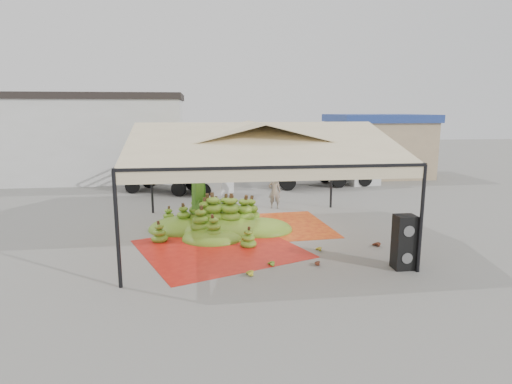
{
  "coord_description": "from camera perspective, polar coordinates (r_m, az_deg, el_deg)",
  "views": [
    {
      "loc": [
        -1.94,
        -14.55,
        4.44
      ],
      "look_at": [
        0.2,
        1.5,
        1.3
      ],
      "focal_mm": 30.0,
      "sensor_mm": 36.0,
      "label": 1
    }
  ],
  "objects": [
    {
      "name": "canopy_tent",
      "position": [
        14.72,
        0.0,
        6.53
      ],
      "size": [
        8.1,
        8.1,
        4.0
      ],
      "color": "black",
      "rests_on": "ground"
    },
    {
      "name": "tarp_left",
      "position": [
        14.01,
        -4.87,
        -7.51
      ],
      "size": [
        5.99,
        5.86,
        0.01
      ],
      "primitive_type": "cube",
      "rotation": [
        0.0,
        0.0,
        0.37
      ],
      "color": "red",
      "rests_on": "ground"
    },
    {
      "name": "building_tan",
      "position": [
        30.12,
        15.87,
        6.06
      ],
      "size": [
        6.3,
        5.3,
        4.1
      ],
      "color": "tan",
      "rests_on": "ground"
    },
    {
      "name": "speaker_stack",
      "position": [
        12.77,
        19.13,
        -6.33
      ],
      "size": [
        0.57,
        0.5,
        1.55
      ],
      "rotation": [
        0.0,
        0.0,
        -0.01
      ],
      "color": "black",
      "rests_on": "ground"
    },
    {
      "name": "hand_red_b",
      "position": [
        14.63,
        15.57,
        -6.68
      ],
      "size": [
        0.51,
        0.45,
        0.21
      ],
      "primitive_type": "ellipsoid",
      "rotation": [
        0.0,
        0.0,
        0.17
      ],
      "color": "#5F2915",
      "rests_on": "ground"
    },
    {
      "name": "building_white",
      "position": [
        29.71,
        -23.5,
        6.75
      ],
      "size": [
        14.3,
        6.3,
        5.4
      ],
      "color": "silver",
      "rests_on": "ground"
    },
    {
      "name": "truck_right",
      "position": [
        25.62,
        9.54,
        3.96
      ],
      "size": [
        6.75,
        3.11,
        2.23
      ],
      "rotation": [
        0.0,
        0.0,
        0.14
      ],
      "color": "#50371A",
      "rests_on": "ground"
    },
    {
      "name": "hand_red_a",
      "position": [
        12.63,
        7.77,
        -9.26
      ],
      "size": [
        0.49,
        0.44,
        0.19
      ],
      "primitive_type": "ellipsoid",
      "rotation": [
        0.0,
        0.0,
        -0.28
      ],
      "color": "#551C13",
      "rests_on": "ground"
    },
    {
      "name": "hand_green",
      "position": [
        12.45,
        1.68,
        -9.43
      ],
      "size": [
        0.47,
        0.4,
        0.2
      ],
      "primitive_type": "ellipsoid",
      "rotation": [
        0.0,
        0.0,
        0.08
      ],
      "color": "#49801A",
      "rests_on": "ground"
    },
    {
      "name": "hanging_bunches",
      "position": [
        13.88,
        1.74,
        3.43
      ],
      "size": [
        3.24,
        0.24,
        0.2
      ],
      "color": "#4E841B",
      "rests_on": "ground"
    },
    {
      "name": "vendor",
      "position": [
        19.38,
        2.49,
        0.08
      ],
      "size": [
        0.62,
        0.47,
        1.56
      ],
      "primitive_type": "imported",
      "rotation": [
        0.0,
        0.0,
        2.97
      ],
      "color": "gray",
      "rests_on": "ground"
    },
    {
      "name": "banana_leaves",
      "position": [
        16.53,
        -7.46,
        -4.7
      ],
      "size": [
        0.96,
        1.36,
        3.7
      ],
      "primitive_type": null,
      "color": "#2C691C",
      "rests_on": "ground"
    },
    {
      "name": "banana_heap",
      "position": [
        15.93,
        -4.4,
        -3.01
      ],
      "size": [
        6.62,
        5.93,
        1.2
      ],
      "primitive_type": "ellipsoid",
      "rotation": [
        0.0,
        0.0,
        -0.28
      ],
      "color": "#4A7318",
      "rests_on": "ground"
    },
    {
      "name": "tarp_right",
      "position": [
        16.62,
        2.78,
        -4.51
      ],
      "size": [
        4.16,
        4.34,
        0.01
      ],
      "primitive_type": "cube",
      "rotation": [
        0.0,
        0.0,
        0.07
      ],
      "color": "orange",
      "rests_on": "ground"
    },
    {
      "name": "hand_yellow_b",
      "position": [
        11.74,
        -1.28,
        -10.67
      ],
      "size": [
        0.51,
        0.43,
        0.22
      ],
      "primitive_type": "ellipsoid",
      "rotation": [
        0.0,
        0.0,
        0.06
      ],
      "color": "gold",
      "rests_on": "ground"
    },
    {
      "name": "ground",
      "position": [
        15.34,
        0.0,
        -5.86
      ],
      "size": [
        90.0,
        90.0,
        0.0
      ],
      "primitive_type": "plane",
      "color": "slate",
      "rests_on": "ground"
    },
    {
      "name": "hand_yellow_a",
      "position": [
        13.85,
        8.07,
        -7.44
      ],
      "size": [
        0.42,
        0.35,
        0.18
      ],
      "primitive_type": "ellipsoid",
      "rotation": [
        0.0,
        0.0,
        0.05
      ],
      "color": "gold",
      "rests_on": "ground"
    },
    {
      "name": "truck_left",
      "position": [
        23.21,
        -9.91,
        2.82
      ],
      "size": [
        6.03,
        4.12,
        1.97
      ],
      "rotation": [
        0.0,
        0.0,
        -0.42
      ],
      "color": "#4F2A1A",
      "rests_on": "ground"
    }
  ]
}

